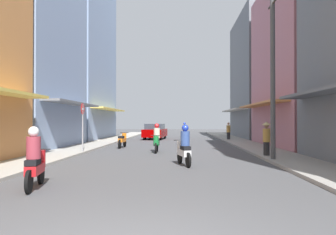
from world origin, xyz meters
The scene contains 17 objects.
ground_plane centered at (0.00, 17.59, 0.00)m, with size 94.99×94.99×0.00m, color #4C4C4F.
sidewalk_left centered at (-5.37, 17.59, 0.06)m, with size 2.13×51.18×0.12m, color #ADA89E.
sidewalk_right centered at (5.37, 17.59, 0.06)m, with size 2.13×51.18×0.12m, color #9E9991.
building_left_mid centered at (-9.43, 16.13, 8.60)m, with size 7.05×8.79×17.22m.
building_left_far centered at (-9.43, 26.50, 8.06)m, with size 7.05×10.98×16.13m.
building_right_mid centered at (9.43, 17.85, 5.49)m, with size 7.05×10.23×10.99m.
building_right_far centered at (9.43, 29.18, 6.07)m, with size 7.05×10.81×12.15m.
motorbike_white centered at (0.81, 8.46, 0.70)m, with size 0.67×1.77×1.58m.
motorbike_green centered at (-0.63, 13.80, 0.70)m, with size 0.55×1.81×1.58m.
motorbike_red centered at (-2.99, 3.99, 0.70)m, with size 0.61×1.79×1.58m.
motorbike_maroon centered at (1.06, 30.15, 0.70)m, with size 0.55×1.81×1.58m.
motorbike_orange centered at (-3.04, 16.82, 0.50)m, with size 0.55×1.81×0.96m.
parked_car centered at (-1.73, 26.77, 0.74)m, with size 2.16×4.25×1.45m.
pedestrian_crossing centered at (4.84, 24.83, 0.79)m, with size 0.34×0.34×1.59m.
pedestrian_foreground centered at (4.66, 11.28, 0.95)m, with size 0.44×0.44×1.68m.
utility_pole centered at (4.55, 9.79, 3.70)m, with size 0.20×1.20×7.25m.
street_sign_no_entry centered at (-4.45, 12.93, 1.72)m, with size 0.07×0.60×2.65m.
Camera 1 is at (0.69, -4.27, 1.71)m, focal length 35.50 mm.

